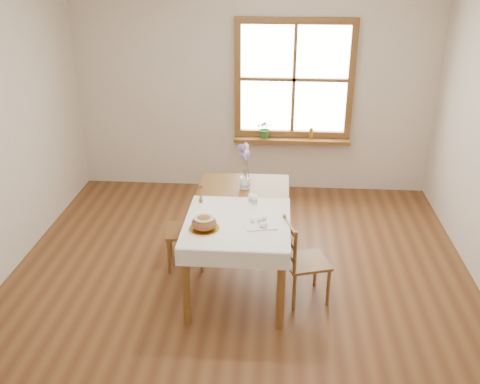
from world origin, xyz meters
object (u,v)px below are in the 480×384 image
object	(u,v)px
chair_left	(185,229)
flower_vase	(245,183)
dining_table	(240,215)
bread_plate	(204,229)
chair_right	(306,260)

from	to	relation	value
chair_left	flower_vase	xyz separation A→B (m)	(0.57, 0.23, 0.41)
dining_table	chair_left	world-z (taller)	chair_left
dining_table	bread_plate	xyz separation A→B (m)	(-0.27, -0.47, 0.10)
chair_left	chair_right	size ratio (longest dim) A/B	1.01
bread_plate	dining_table	bearing A→B (deg)	60.58
chair_left	flower_vase	distance (m)	0.74
chair_left	chair_right	bearing A→B (deg)	59.28
flower_vase	bread_plate	bearing A→B (deg)	-107.71
dining_table	flower_vase	bearing A→B (deg)	87.73
bread_plate	chair_left	bearing A→B (deg)	114.05
chair_right	flower_vase	distance (m)	1.02
chair_right	bread_plate	distance (m)	0.97
dining_table	chair_right	size ratio (longest dim) A/B	2.03
flower_vase	chair_right	bearing A→B (deg)	-50.28
bread_plate	chair_right	bearing A→B (deg)	10.77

